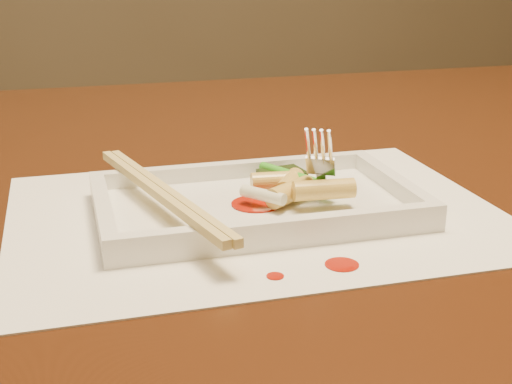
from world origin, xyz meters
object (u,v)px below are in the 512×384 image
object	(u,v)px
chopstick_a	(156,192)
fork	(330,106)
placemat	(256,213)
table	(276,243)
plate_base	(256,208)

from	to	relation	value
chopstick_a	fork	distance (m)	0.16
placemat	fork	distance (m)	0.11
table	chopstick_a	world-z (taller)	chopstick_a
fork	chopstick_a	bearing A→B (deg)	-173.25
table	plate_base	bearing A→B (deg)	-112.76
plate_base	chopstick_a	bearing A→B (deg)	180.00
table	chopstick_a	bearing A→B (deg)	-132.71
plate_base	fork	size ratio (longest dim) A/B	1.86
placemat	plate_base	xyz separation A→B (m)	(0.00, 0.00, 0.00)
plate_base	chopstick_a	xyz separation A→B (m)	(-0.08, 0.00, 0.02)
placemat	chopstick_a	xyz separation A→B (m)	(-0.08, 0.00, 0.03)
placemat	plate_base	world-z (taller)	plate_base
table	plate_base	size ratio (longest dim) A/B	5.38
table	fork	bearing A→B (deg)	-89.34
chopstick_a	placemat	bearing A→B (deg)	0.00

